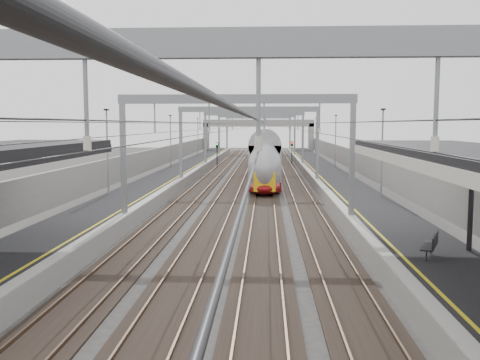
# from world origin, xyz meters

# --- Properties ---
(platform_left) EXTENTS (4.00, 120.00, 1.00)m
(platform_left) POSITION_xyz_m (-8.00, 45.00, 0.50)
(platform_left) COLOR black
(platform_left) RESTS_ON ground
(platform_right) EXTENTS (4.00, 120.00, 1.00)m
(platform_right) POSITION_xyz_m (8.00, 45.00, 0.50)
(platform_right) COLOR black
(platform_right) RESTS_ON ground
(tracks) EXTENTS (11.40, 140.00, 0.20)m
(tracks) POSITION_xyz_m (0.00, 45.00, 0.05)
(tracks) COLOR black
(tracks) RESTS_ON ground
(overhead_line) EXTENTS (13.00, 140.00, 6.60)m
(overhead_line) POSITION_xyz_m (0.00, 51.62, 6.14)
(overhead_line) COLOR gray
(overhead_line) RESTS_ON platform_left
(overbridge) EXTENTS (22.00, 2.20, 6.90)m
(overbridge) POSITION_xyz_m (0.00, 100.00, 5.31)
(overbridge) COLOR gray
(overbridge) RESTS_ON ground
(wall_left) EXTENTS (0.30, 120.00, 3.20)m
(wall_left) POSITION_xyz_m (-11.20, 45.00, 1.60)
(wall_left) COLOR gray
(wall_left) RESTS_ON ground
(wall_right) EXTENTS (0.30, 120.00, 3.20)m
(wall_right) POSITION_xyz_m (11.20, 45.00, 1.60)
(wall_right) COLOR gray
(wall_right) RESTS_ON ground
(train) EXTENTS (2.83, 51.49, 4.46)m
(train) POSITION_xyz_m (1.50, 59.44, 2.18)
(train) COLOR maroon
(train) RESTS_ON ground
(bench) EXTENTS (1.10, 1.77, 0.90)m
(bench) POSITION_xyz_m (7.85, 12.71, 1.54)
(bench) COLOR black
(bench) RESTS_ON platform_right
(signal_green) EXTENTS (0.32, 0.32, 3.48)m
(signal_green) POSITION_xyz_m (-5.20, 66.42, 2.42)
(signal_green) COLOR black
(signal_green) RESTS_ON ground
(signal_red_near) EXTENTS (0.32, 0.32, 3.48)m
(signal_red_near) POSITION_xyz_m (3.20, 73.09, 2.42)
(signal_red_near) COLOR black
(signal_red_near) RESTS_ON ground
(signal_red_far) EXTENTS (0.32, 0.32, 3.48)m
(signal_red_far) POSITION_xyz_m (5.40, 72.05, 2.42)
(signal_red_far) COLOR black
(signal_red_far) RESTS_ON ground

